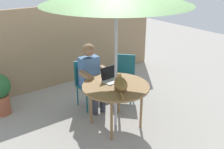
# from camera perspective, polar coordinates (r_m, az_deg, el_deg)

# --- Properties ---
(ground_plane) EXTENTS (14.00, 14.00, 0.00)m
(ground_plane) POSITION_cam_1_polar(r_m,az_deg,el_deg) (4.48, 0.76, -10.78)
(ground_plane) COLOR gray
(fence_back) EXTENTS (4.97, 0.08, 1.71)m
(fence_back) POSITION_cam_1_polar(r_m,az_deg,el_deg) (5.76, -11.56, 5.91)
(fence_back) COLOR #937756
(fence_back) RESTS_ON ground
(patio_table) EXTENTS (1.06, 1.06, 0.72)m
(patio_table) POSITION_cam_1_polar(r_m,az_deg,el_deg) (4.15, 0.81, -3.07)
(patio_table) COLOR olive
(patio_table) RESTS_ON ground
(chair_occupied) EXTENTS (0.40, 0.40, 0.87)m
(chair_occupied) POSITION_cam_1_polar(r_m,az_deg,el_deg) (4.88, -5.37, -1.13)
(chair_occupied) COLOR #1E606B
(chair_occupied) RESTS_ON ground
(chair_empty) EXTENTS (0.57, 0.57, 0.87)m
(chair_empty) POSITION_cam_1_polar(r_m,az_deg,el_deg) (5.13, 2.60, 0.14)
(chair_empty) COLOR #1E606B
(chair_empty) RESTS_ON ground
(person_seated) EXTENTS (0.48, 0.48, 1.21)m
(person_seated) POSITION_cam_1_polar(r_m,az_deg,el_deg) (4.69, -4.47, 0.16)
(person_seated) COLOR #4C72A5
(person_seated) RESTS_ON ground
(laptop) EXTENTS (0.31, 0.27, 0.21)m
(laptop) POSITION_cam_1_polar(r_m,az_deg,el_deg) (4.29, -0.33, -0.45)
(laptop) COLOR silver
(laptop) RESTS_ON patio_table
(cat) EXTENTS (0.39, 0.58, 0.17)m
(cat) POSITION_cam_1_polar(r_m,az_deg,el_deg) (4.00, 1.84, -1.91)
(cat) COLOR olive
(cat) RESTS_ON patio_table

